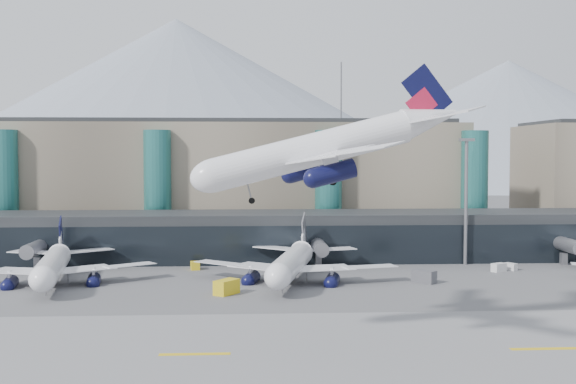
# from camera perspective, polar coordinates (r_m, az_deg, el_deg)

# --- Properties ---
(ground) EXTENTS (900.00, 900.00, 0.00)m
(ground) POSITION_cam_1_polar(r_m,az_deg,el_deg) (98.59, 5.14, -10.14)
(ground) COLOR #515154
(ground) RESTS_ON ground
(runway_strip) EXTENTS (400.00, 40.00, 0.04)m
(runway_strip) POSITION_cam_1_polar(r_m,az_deg,el_deg) (84.23, 6.65, -12.42)
(runway_strip) COLOR slate
(runway_strip) RESTS_ON ground
(runway_markings) EXTENTS (128.00, 1.00, 0.02)m
(runway_markings) POSITION_cam_1_polar(r_m,az_deg,el_deg) (84.22, 6.65, -12.40)
(runway_markings) COLOR gold
(runway_markings) RESTS_ON ground
(concourse) EXTENTS (170.00, 27.00, 10.00)m
(concourse) POSITION_cam_1_polar(r_m,az_deg,el_deg) (154.34, 2.02, -3.48)
(concourse) COLOR black
(concourse) RESTS_ON ground
(terminal_main) EXTENTS (130.00, 30.00, 31.00)m
(terminal_main) POSITION_cam_1_polar(r_m,az_deg,el_deg) (185.44, -6.60, 0.84)
(terminal_main) COLOR gray
(terminal_main) RESTS_ON ground
(teal_towers) EXTENTS (116.40, 19.40, 46.00)m
(teal_towers) POSITION_cam_1_polar(r_m,az_deg,el_deg) (169.20, -3.53, 0.16)
(teal_towers) COLOR #266C68
(teal_towers) RESTS_ON ground
(mountain_ridge) EXTENTS (910.00, 400.00, 110.00)m
(mountain_ridge) POSITION_cam_1_polar(r_m,az_deg,el_deg) (476.50, 0.41, 5.81)
(mountain_ridge) COLOR gray
(mountain_ridge) RESTS_ON ground
(lightmast_mid) EXTENTS (3.00, 1.20, 25.60)m
(lightmast_mid) POSITION_cam_1_polar(r_m,az_deg,el_deg) (149.82, 13.89, -0.14)
(lightmast_mid) COLOR slate
(lightmast_mid) RESTS_ON ground
(hero_jet) EXTENTS (33.63, 33.56, 10.91)m
(hero_jet) POSITION_cam_1_polar(r_m,az_deg,el_deg) (83.47, 3.94, 4.32)
(hero_jet) COLOR white
(hero_jet) RESTS_ON ground
(jet_parked_left) EXTENTS (36.54, 36.77, 11.90)m
(jet_parked_left) POSITION_cam_1_polar(r_m,az_deg,el_deg) (133.11, -18.01, -4.87)
(jet_parked_left) COLOR white
(jet_parked_left) RESTS_ON ground
(jet_parked_mid) EXTENTS (37.56, 38.42, 12.37)m
(jet_parked_mid) POSITION_cam_1_polar(r_m,az_deg,el_deg) (129.00, 0.49, -4.89)
(jet_parked_mid) COLOR white
(jet_parked_mid) RESTS_ON ground
(veh_b) EXTENTS (2.05, 2.88, 1.52)m
(veh_b) POSITION_cam_1_polar(r_m,az_deg,el_deg) (141.92, -7.35, -5.79)
(veh_b) COLOR gold
(veh_b) RESTS_ON ground
(veh_c) EXTENTS (4.33, 4.24, 2.21)m
(veh_c) POSITION_cam_1_polar(r_m,az_deg,el_deg) (128.51, 10.70, -6.58)
(veh_c) COLOR #4C4C51
(veh_c) RESTS_ON ground
(veh_d) EXTENTS (3.21, 2.75, 1.62)m
(veh_d) POSITION_cam_1_polar(r_m,az_deg,el_deg) (143.86, 16.31, -5.75)
(veh_d) COLOR silver
(veh_d) RESTS_ON ground
(veh_g) EXTENTS (2.51, 2.69, 1.37)m
(veh_g) POSITION_cam_1_polar(r_m,az_deg,el_deg) (146.47, 17.17, -5.65)
(veh_g) COLOR silver
(veh_g) RESTS_ON ground
(veh_h) EXTENTS (4.33, 4.74, 2.35)m
(veh_h) POSITION_cam_1_polar(r_m,az_deg,el_deg) (116.59, -4.88, -7.49)
(veh_h) COLOR gold
(veh_h) RESTS_ON ground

